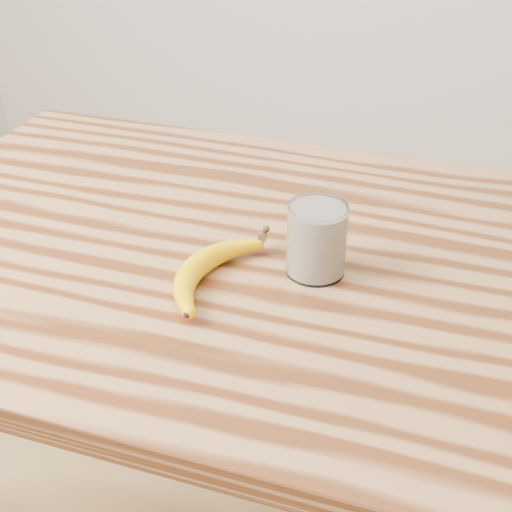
% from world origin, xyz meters
% --- Properties ---
extents(table, '(1.20, 0.80, 0.90)m').
position_xyz_m(table, '(0.00, 0.00, 0.77)').
color(table, '#93643D').
rests_on(table, ground).
extents(smoothie_glass, '(0.08, 0.08, 0.10)m').
position_xyz_m(smoothie_glass, '(0.11, -0.03, 0.95)').
color(smoothie_glass, white).
rests_on(smoothie_glass, table).
extents(banana, '(0.14, 0.29, 0.03)m').
position_xyz_m(banana, '(-0.04, -0.10, 0.92)').
color(banana, '#E7A600').
rests_on(banana, table).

